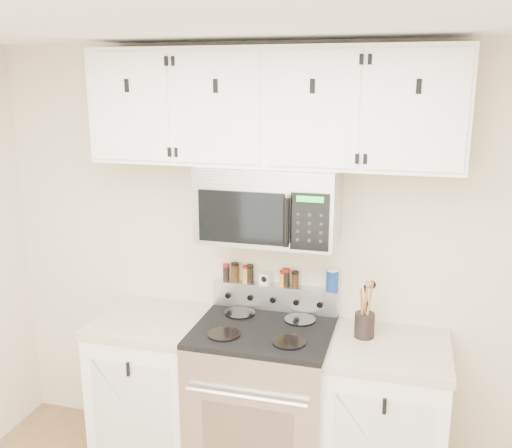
{
  "coord_description": "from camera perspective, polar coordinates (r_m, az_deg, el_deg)",
  "views": [
    {
      "loc": [
        0.74,
        -1.42,
        2.29
      ],
      "look_at": [
        -0.05,
        1.45,
        1.54
      ],
      "focal_mm": 40.0,
      "sensor_mm": 36.0,
      "label": 1
    }
  ],
  "objects": [
    {
      "name": "spice_jar_2",
      "position": [
        3.45,
        -1.01,
        -5.01
      ],
      "size": [
        0.04,
        0.04,
        0.11
      ],
      "color": "orange",
      "rests_on": "range"
    },
    {
      "name": "range",
      "position": [
        3.45,
        0.69,
        -17.31
      ],
      "size": [
        0.76,
        0.65,
        1.1
      ],
      "color": "#B7B7BA",
      "rests_on": "floor"
    },
    {
      "name": "spice_jar_6",
      "position": [
        3.39,
        3.94,
        -5.51
      ],
      "size": [
        0.04,
        0.04,
        0.1
      ],
      "color": "#39210D",
      "rests_on": "range"
    },
    {
      "name": "back_wall",
      "position": [
        3.41,
        2.09,
        -3.56
      ],
      "size": [
        3.5,
        0.01,
        2.5
      ],
      "primitive_type": "cube",
      "color": "beige",
      "rests_on": "floor"
    },
    {
      "name": "utensil_crock",
      "position": [
        3.22,
        10.8,
        -9.71
      ],
      "size": [
        0.11,
        0.11,
        0.32
      ],
      "color": "black",
      "rests_on": "base_cabinet_right"
    },
    {
      "name": "kitchen_timer",
      "position": [
        3.43,
        0.92,
        -5.48
      ],
      "size": [
        0.07,
        0.06,
        0.07
      ],
      "primitive_type": "cube",
      "rotation": [
        0.0,
        0.0,
        -0.25
      ],
      "color": "white",
      "rests_on": "range"
    },
    {
      "name": "base_cabinet_left",
      "position": [
        3.69,
        -10.04,
        -15.74
      ],
      "size": [
        0.64,
        0.62,
        0.92
      ],
      "color": "white",
      "rests_on": "floor"
    },
    {
      "name": "spice_jar_4",
      "position": [
        3.4,
        2.74,
        -5.44
      ],
      "size": [
        0.04,
        0.04,
        0.09
      ],
      "color": "gold",
      "rests_on": "range"
    },
    {
      "name": "microwave",
      "position": [
        3.13,
        1.35,
        2.03
      ],
      "size": [
        0.76,
        0.44,
        0.42
      ],
      "color": "#9E9EA3",
      "rests_on": "back_wall"
    },
    {
      "name": "salt_canister",
      "position": [
        3.35,
        7.63,
        -5.55
      ],
      "size": [
        0.07,
        0.07,
        0.13
      ],
      "color": "navy",
      "rests_on": "range"
    },
    {
      "name": "spice_jar_1",
      "position": [
        3.47,
        -2.11,
        -4.82
      ],
      "size": [
        0.05,
        0.05,
        0.12
      ],
      "color": "#40250F",
      "rests_on": "range"
    },
    {
      "name": "spice_jar_3",
      "position": [
        3.45,
        -0.63,
        -5.0
      ],
      "size": [
        0.05,
        0.05,
        0.11
      ],
      "color": "black",
      "rests_on": "range"
    },
    {
      "name": "spice_jar_5",
      "position": [
        3.4,
        3.01,
        -5.35
      ],
      "size": [
        0.05,
        0.05,
        0.11
      ],
      "color": "black",
      "rests_on": "range"
    },
    {
      "name": "spice_jar_0",
      "position": [
        3.49,
        -3.0,
        -4.83
      ],
      "size": [
        0.04,
        0.04,
        0.11
      ],
      "color": "black",
      "rests_on": "range"
    },
    {
      "name": "base_cabinet_right",
      "position": [
        3.4,
        12.75,
        -18.71
      ],
      "size": [
        0.64,
        0.62,
        0.92
      ],
      "color": "white",
      "rests_on": "floor"
    },
    {
      "name": "upper_cabinets",
      "position": [
        3.09,
        1.52,
        11.6
      ],
      "size": [
        2.0,
        0.35,
        0.62
      ],
      "color": "white",
      "rests_on": "back_wall"
    }
  ]
}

